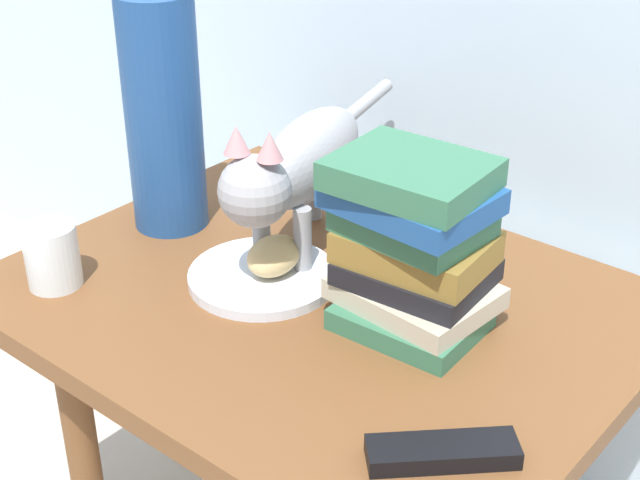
{
  "coord_description": "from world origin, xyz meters",
  "views": [
    {
      "loc": [
        0.64,
        -0.78,
        1.14
      ],
      "look_at": [
        0.0,
        0.0,
        0.59
      ],
      "focal_mm": 52.41,
      "sensor_mm": 36.0,
      "label": 1
    }
  ],
  "objects_px": {
    "plate": "(263,277)",
    "bread_roll": "(274,256)",
    "cat": "(300,165)",
    "book_stack": "(413,243)",
    "tv_remote": "(443,452)",
    "side_table": "(320,339)",
    "green_vase": "(163,114)",
    "candle_jar": "(52,259)"
  },
  "relations": [
    {
      "from": "plate",
      "to": "bread_roll",
      "type": "xyz_separation_m",
      "value": [
        0.01,
        0.01,
        0.03
      ]
    },
    {
      "from": "cat",
      "to": "book_stack",
      "type": "xyz_separation_m",
      "value": [
        0.21,
        -0.04,
        -0.02
      ]
    },
    {
      "from": "tv_remote",
      "to": "bread_roll",
      "type": "bearing_deg",
      "value": 113.23
    },
    {
      "from": "side_table",
      "to": "green_vase",
      "type": "distance_m",
      "value": 0.38
    },
    {
      "from": "side_table",
      "to": "tv_remote",
      "type": "bearing_deg",
      "value": -28.85
    },
    {
      "from": "bread_roll",
      "to": "side_table",
      "type": "bearing_deg",
      "value": 10.93
    },
    {
      "from": "book_stack",
      "to": "tv_remote",
      "type": "xyz_separation_m",
      "value": [
        0.17,
        -0.18,
        -0.1
      ]
    },
    {
      "from": "plate",
      "to": "cat",
      "type": "bearing_deg",
      "value": 97.07
    },
    {
      "from": "book_stack",
      "to": "green_vase",
      "type": "distance_m",
      "value": 0.42
    },
    {
      "from": "side_table",
      "to": "book_stack",
      "type": "distance_m",
      "value": 0.21
    },
    {
      "from": "book_stack",
      "to": "candle_jar",
      "type": "distance_m",
      "value": 0.47
    },
    {
      "from": "side_table",
      "to": "candle_jar",
      "type": "distance_m",
      "value": 0.36
    },
    {
      "from": "side_table",
      "to": "bread_roll",
      "type": "height_order",
      "value": "bread_roll"
    },
    {
      "from": "cat",
      "to": "candle_jar",
      "type": "bearing_deg",
      "value": -125.9
    },
    {
      "from": "candle_jar",
      "to": "side_table",
      "type": "bearing_deg",
      "value": 35.09
    },
    {
      "from": "candle_jar",
      "to": "book_stack",
      "type": "bearing_deg",
      "value": 28.83
    },
    {
      "from": "bread_roll",
      "to": "candle_jar",
      "type": "bearing_deg",
      "value": -139.27
    },
    {
      "from": "tv_remote",
      "to": "book_stack",
      "type": "bearing_deg",
      "value": 87.93
    },
    {
      "from": "bread_roll",
      "to": "book_stack",
      "type": "xyz_separation_m",
      "value": [
        0.19,
        0.04,
        0.07
      ]
    },
    {
      "from": "plate",
      "to": "cat",
      "type": "xyz_separation_m",
      "value": [
        -0.01,
        0.09,
        0.13
      ]
    },
    {
      "from": "cat",
      "to": "book_stack",
      "type": "height_order",
      "value": "cat"
    },
    {
      "from": "side_table",
      "to": "candle_jar",
      "type": "xyz_separation_m",
      "value": [
        -0.28,
        -0.2,
        0.11
      ]
    },
    {
      "from": "bread_roll",
      "to": "green_vase",
      "type": "distance_m",
      "value": 0.26
    },
    {
      "from": "side_table",
      "to": "green_vase",
      "type": "xyz_separation_m",
      "value": [
        -0.3,
        0.02,
        0.23
      ]
    },
    {
      "from": "green_vase",
      "to": "tv_remote",
      "type": "bearing_deg",
      "value": -16.76
    },
    {
      "from": "side_table",
      "to": "book_stack",
      "type": "relative_size",
      "value": 3.66
    },
    {
      "from": "book_stack",
      "to": "candle_jar",
      "type": "relative_size",
      "value": 2.53
    },
    {
      "from": "side_table",
      "to": "cat",
      "type": "bearing_deg",
      "value": 143.47
    },
    {
      "from": "green_vase",
      "to": "side_table",
      "type": "bearing_deg",
      "value": -3.28
    },
    {
      "from": "tv_remote",
      "to": "cat",
      "type": "bearing_deg",
      "value": 104.77
    },
    {
      "from": "tv_remote",
      "to": "side_table",
      "type": "bearing_deg",
      "value": 106.72
    },
    {
      "from": "plate",
      "to": "green_vase",
      "type": "relative_size",
      "value": 0.58
    },
    {
      "from": "side_table",
      "to": "green_vase",
      "type": "height_order",
      "value": "green_vase"
    },
    {
      "from": "plate",
      "to": "bread_roll",
      "type": "bearing_deg",
      "value": 35.61
    },
    {
      "from": "green_vase",
      "to": "candle_jar",
      "type": "relative_size",
      "value": 3.93
    },
    {
      "from": "side_table",
      "to": "candle_jar",
      "type": "relative_size",
      "value": 9.25
    },
    {
      "from": "side_table",
      "to": "plate",
      "type": "bearing_deg",
      "value": -164.65
    },
    {
      "from": "plate",
      "to": "tv_remote",
      "type": "distance_m",
      "value": 0.39
    },
    {
      "from": "bread_roll",
      "to": "cat",
      "type": "relative_size",
      "value": 0.17
    },
    {
      "from": "plate",
      "to": "bread_roll",
      "type": "height_order",
      "value": "bread_roll"
    },
    {
      "from": "side_table",
      "to": "plate",
      "type": "distance_m",
      "value": 0.11
    },
    {
      "from": "side_table",
      "to": "tv_remote",
      "type": "distance_m",
      "value": 0.34
    }
  ]
}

